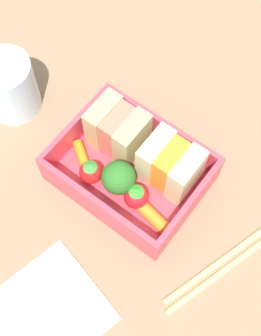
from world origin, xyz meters
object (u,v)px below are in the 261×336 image
at_px(strawberry_left, 91,172).
at_px(folded_napkin, 48,311).
at_px(strawberry_far_left, 136,196).
at_px(drinking_glass, 9,86).
at_px(broccoli_floret, 121,179).
at_px(chopstick_pair, 244,249).
at_px(sandwich_left, 118,130).
at_px(sandwich_center_left, 170,165).
at_px(carrot_stick_far_left, 156,220).
at_px(carrot_stick_left, 83,158).

bearing_deg(strawberry_left, folded_napkin, -68.38).
relative_size(strawberry_far_left, drinking_glass, 0.45).
xyz_separation_m(broccoli_floret, chopstick_pair, (0.15, 0.03, -0.03)).
bearing_deg(chopstick_pair, sandwich_left, 174.47).
height_order(sandwich_left, sandwich_center_left, same).
distance_m(sandwich_center_left, carrot_stick_far_left, 0.06).
bearing_deg(strawberry_left, drinking_glass, 170.50).
distance_m(sandwich_left, sandwich_center_left, 0.07).
bearing_deg(sandwich_center_left, folded_napkin, -93.61).
xyz_separation_m(sandwich_center_left, broccoli_floret, (-0.03, -0.04, -0.00)).
distance_m(chopstick_pair, drinking_glass, 0.33).
height_order(sandwich_left, strawberry_far_left, sandwich_left).
xyz_separation_m(strawberry_left, chopstick_pair, (0.18, 0.04, -0.02)).
xyz_separation_m(sandwich_left, broccoli_floret, (0.04, -0.04, -0.00)).
relative_size(strawberry_left, chopstick_pair, 0.16).
bearing_deg(sandwich_center_left, broccoli_floret, -126.29).
distance_m(sandwich_center_left, strawberry_left, 0.09).
xyz_separation_m(chopstick_pair, folded_napkin, (-0.13, -0.18, -0.00)).
xyz_separation_m(broccoli_floret, strawberry_far_left, (0.02, -0.00, -0.01)).
xyz_separation_m(carrot_stick_left, broccoli_floret, (0.06, -0.00, 0.02)).
bearing_deg(sandwich_left, folded_napkin, -72.99).
relative_size(strawberry_far_left, carrot_stick_far_left, 0.75).
bearing_deg(chopstick_pair, carrot_stick_far_left, -158.89).
bearing_deg(folded_napkin, chopstick_pair, 54.64).
relative_size(sandwich_center_left, strawberry_left, 1.85).
height_order(strawberry_far_left, drinking_glass, drinking_glass).
distance_m(sandwich_center_left, strawberry_far_left, 0.05).
bearing_deg(strawberry_left, sandwich_center_left, 38.26).
height_order(carrot_stick_left, strawberry_far_left, strawberry_far_left).
bearing_deg(chopstick_pair, folded_napkin, -125.36).
xyz_separation_m(carrot_stick_left, chopstick_pair, (0.20, 0.03, -0.01)).
distance_m(sandwich_center_left, carrot_stick_left, 0.10).
relative_size(strawberry_left, folded_napkin, 0.31).
relative_size(carrot_stick_left, strawberry_left, 1.32).
relative_size(sandwich_center_left, carrot_stick_far_left, 1.34).
relative_size(broccoli_floret, drinking_glass, 0.61).
xyz_separation_m(chopstick_pair, drinking_glass, (-0.32, -0.01, 0.03)).
distance_m(broccoli_floret, chopstick_pair, 0.15).
bearing_deg(broccoli_floret, sandwich_left, 130.72).
relative_size(strawberry_left, strawberry_far_left, 0.97).
distance_m(sandwich_left, folded_napkin, 0.21).
relative_size(carrot_stick_far_left, chopstick_pair, 0.22).
height_order(sandwich_center_left, drinking_glass, drinking_glass).
xyz_separation_m(sandwich_left, chopstick_pair, (0.18, -0.02, -0.04)).
xyz_separation_m(carrot_stick_left, strawberry_left, (0.02, -0.01, 0.01)).
relative_size(broccoli_floret, strawberry_far_left, 1.35).
bearing_deg(broccoli_floret, drinking_glass, 175.09).
distance_m(sandwich_center_left, drinking_glass, 0.21).
distance_m(carrot_stick_far_left, drinking_glass, 0.24).
distance_m(carrot_stick_left, broccoli_floret, 0.06).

